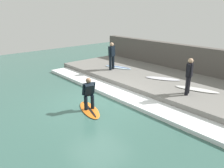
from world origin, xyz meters
TOP-DOWN VIEW (x-y plane):
  - ground_plane at (0.00, 0.00)m, footprint 28.00×28.00m
  - concrete_ledge at (4.07, 0.00)m, footprint 4.40×12.33m
  - back_wall at (6.52, 0.00)m, footprint 0.50×12.95m
  - wave_foam_crest at (1.31, 0.00)m, footprint 1.11×11.71m
  - surfboard_riding at (-0.68, -0.32)m, footprint 1.10×1.85m
  - surfer_riding at (-0.68, -0.32)m, footprint 0.49×0.51m
  - surfer_waiting_near at (3.23, 2.77)m, footprint 0.55×0.35m
  - surfboard_waiting_near at (3.82, 2.85)m, footprint 1.05×1.92m
  - surfer_waiting_far at (2.98, -2.44)m, footprint 0.51×0.35m
  - surfboard_waiting_far at (3.77, -2.47)m, footprint 1.06×1.96m
  - surfboard_spare at (3.96, -0.45)m, footprint 1.29×1.79m

SIDE VIEW (x-z plane):
  - ground_plane at x=0.00m, z-range 0.00..0.00m
  - surfboard_riding at x=-0.68m, z-range 0.00..0.06m
  - wave_foam_crest at x=1.31m, z-range 0.00..0.16m
  - concrete_ledge at x=4.07m, z-range 0.00..0.38m
  - surfboard_waiting_far at x=3.77m, z-range 0.38..0.44m
  - surfboard_spare at x=3.96m, z-range 0.38..0.44m
  - surfboard_waiting_near at x=3.82m, z-range 0.38..0.44m
  - surfer_riding at x=-0.68m, z-range 0.13..1.44m
  - back_wall at x=6.52m, z-range 0.00..1.87m
  - surfer_waiting_far at x=2.98m, z-range 0.48..2.05m
  - surfer_waiting_near at x=3.23m, z-range 0.48..2.12m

